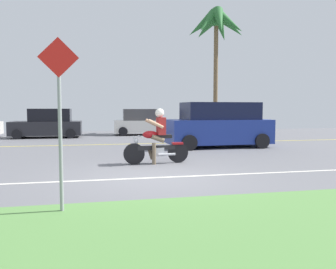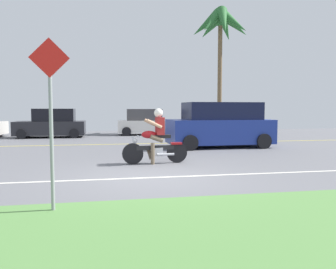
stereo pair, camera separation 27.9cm
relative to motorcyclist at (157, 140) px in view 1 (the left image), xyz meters
name	(u,v)px [view 1 (the left image)]	position (x,y,z in m)	size (l,w,h in m)	color
ground	(140,160)	(-0.40, 0.86, -0.74)	(56.00, 30.00, 0.04)	slate
grass_median	(211,237)	(-0.40, -6.24, -0.69)	(56.00, 3.80, 0.06)	#548442
lane_line_near	(156,178)	(-0.40, -2.17, -0.72)	(50.40, 0.12, 0.01)	silver
lane_line_far	(126,144)	(-0.40, 6.04, -0.72)	(50.40, 0.12, 0.01)	yellow
motorcyclist	(157,140)	(0.00, 0.00, 0.00)	(2.04, 0.67, 1.71)	black
suv_nearby	(218,125)	(3.49, 4.00, 0.23)	(4.71, 2.32, 1.97)	navy
parked_car_1	(48,124)	(-4.57, 10.77, 0.06)	(3.98, 2.04, 1.69)	#232328
parked_car_2	(143,123)	(1.18, 11.72, 0.05)	(3.91, 2.10, 1.67)	white
palm_tree_0	(217,28)	(6.40, 12.41, 6.51)	(4.25, 4.18, 8.53)	brown
street_sign	(60,109)	(-2.41, -4.75, 0.98)	(0.62, 0.06, 2.80)	gray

